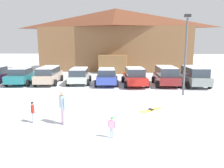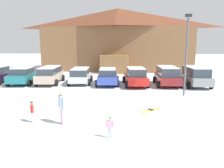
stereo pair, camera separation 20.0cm
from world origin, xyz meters
name	(u,v)px [view 2 (the right image)]	position (x,y,z in m)	size (l,w,h in m)	color
ground	(75,164)	(0.00, 0.00, 0.00)	(160.00, 160.00, 0.00)	silver
ski_lodge	(117,39)	(0.23, 26.68, 4.53)	(21.88, 9.72, 8.91)	brown
parked_teal_hatchback	(23,76)	(-8.32, 13.88, 0.82)	(2.40, 4.22, 1.61)	#207177
parked_beige_suv	(50,74)	(-5.81, 14.32, 0.89)	(2.34, 4.85, 1.64)	tan
parked_silver_wagon	(80,75)	(-2.85, 14.44, 0.83)	(2.34, 4.11, 1.52)	beige
parked_blue_hatchback	(108,76)	(-0.15, 14.14, 0.79)	(2.34, 4.59, 1.55)	#3347A6
parked_red_sedan	(136,76)	(2.48, 13.84, 0.84)	(2.48, 4.73, 1.68)	red
parked_maroon_van	(167,75)	(5.40, 14.00, 0.94)	(2.23, 4.26, 1.77)	maroon
parked_grey_wagon	(195,76)	(7.95, 13.93, 0.95)	(2.20, 4.58, 1.78)	gray
skier_child_in_pink_snowsuit	(110,126)	(0.98, 2.07, 0.50)	(0.33, 0.15, 0.89)	#A0B6C3
skier_adult_in_blue_parka	(62,105)	(-1.42, 3.51, 0.94)	(0.43, 0.52, 1.67)	silver
skier_child_in_red_jacket	(32,111)	(-2.97, 3.65, 0.59)	(0.25, 0.36, 1.05)	#A5B7D5
pair_of_skis	(150,110)	(3.04, 5.99, 0.02)	(1.46, 1.26, 0.08)	#E8A911
lamp_post	(186,51)	(5.96, 9.97, 3.30)	(0.44, 0.24, 5.90)	#515459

